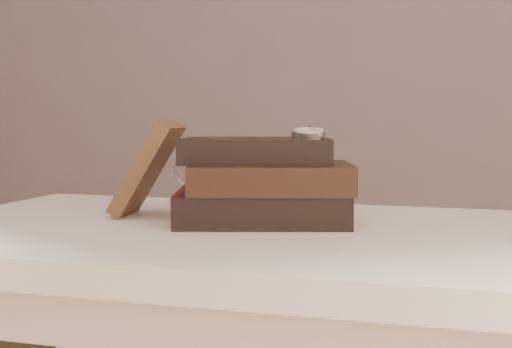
% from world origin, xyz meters
% --- Properties ---
extents(table, '(1.00, 0.60, 0.75)m').
position_xyz_m(table, '(0.00, 0.35, 0.66)').
color(table, white).
rests_on(table, ground).
extents(book_stack, '(0.30, 0.24, 0.13)m').
position_xyz_m(book_stack, '(0.02, 0.39, 0.81)').
color(book_stack, black).
rests_on(book_stack, table).
extents(journal, '(0.12, 0.12, 0.16)m').
position_xyz_m(journal, '(-0.18, 0.41, 0.83)').
color(journal, '#442C1A').
rests_on(journal, table).
extents(pocket_watch, '(0.07, 0.16, 0.02)m').
position_xyz_m(pocket_watch, '(0.09, 0.40, 0.89)').
color(pocket_watch, silver).
rests_on(pocket_watch, book_stack).
extents(eyeglasses, '(0.14, 0.15, 0.05)m').
position_xyz_m(eyeglasses, '(-0.09, 0.45, 0.82)').
color(eyeglasses, silver).
rests_on(eyeglasses, book_stack).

